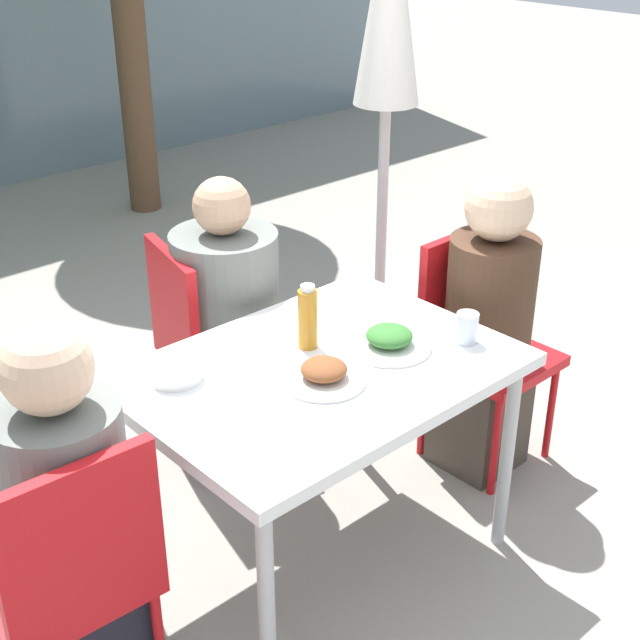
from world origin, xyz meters
The scene contains 14 objects.
ground_plane centered at (0.00, 0.00, 0.00)m, with size 24.00×24.00×0.00m, color gray.
dining_table centered at (0.00, 0.00, 0.66)m, with size 1.11×0.81×0.73m.
chair_left centered at (-0.86, -0.04, 0.51)m, with size 0.42×0.42×0.86m.
person_left centered at (-0.81, 0.04, 0.54)m, with size 0.32×0.32×1.12m.
chair_right centered at (0.86, 0.08, 0.51)m, with size 0.40×0.40×0.86m.
person_right centered at (0.81, 0.00, 0.55)m, with size 0.31×0.31×1.14m.
chair_far centered at (0.08, 0.72, 0.51)m, with size 0.48×0.48×0.86m.
person_far centered at (0.15, 0.66, 0.51)m, with size 0.41×0.41×1.11m.
closed_umbrella centered at (1.00, 0.71, 1.43)m, with size 0.36×0.36×2.04m.
plate_0 centered at (0.23, -0.06, 0.75)m, with size 0.26×0.26×0.07m.
plate_1 centered at (-0.05, -0.07, 0.75)m, with size 0.24×0.24×0.07m.
bottle centered at (0.05, 0.11, 0.83)m, with size 0.06×0.06×0.20m.
drinking_cup centered at (0.43, -0.19, 0.78)m, with size 0.07×0.07×0.10m.
salad_bowl centered at (-0.35, 0.22, 0.75)m, with size 0.15×0.15×0.05m.
Camera 1 is at (-1.53, -1.67, 2.02)m, focal length 50.00 mm.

